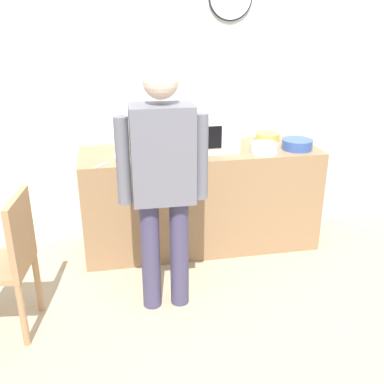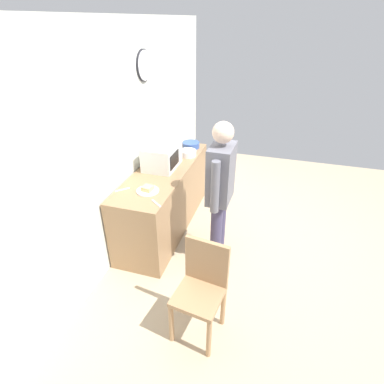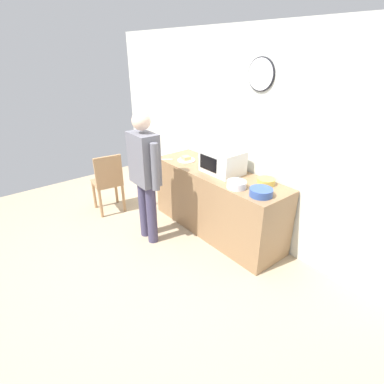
{
  "view_description": "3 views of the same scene",
  "coord_description": "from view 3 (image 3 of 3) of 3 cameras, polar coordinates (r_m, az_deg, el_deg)",
  "views": [
    {
      "loc": [
        -0.65,
        -2.34,
        1.99
      ],
      "look_at": [
        -0.06,
        0.74,
        0.71
      ],
      "focal_mm": 42.35,
      "sensor_mm": 36.0,
      "label": 1
    },
    {
      "loc": [
        -3.17,
        -0.16,
        2.56
      ],
      "look_at": [
        -0.04,
        0.79,
        0.68
      ],
      "focal_mm": 28.39,
      "sensor_mm": 36.0,
      "label": 2
    },
    {
      "loc": [
        2.71,
        -1.33,
        2.32
      ],
      "look_at": [
        -0.01,
        0.88,
        0.65
      ],
      "focal_mm": 28.11,
      "sensor_mm": 36.0,
      "label": 3
    }
  ],
  "objects": [
    {
      "name": "person_standing",
      "position": [
        3.73,
        -8.96,
        4.18
      ],
      "size": [
        0.59,
        0.25,
        1.69
      ],
      "color": "#403B5B",
      "rests_on": "ground_plane"
    },
    {
      "name": "kitchen_counter",
      "position": [
        4.1,
        4.69,
        -1.92
      ],
      "size": [
        2.01,
        0.62,
        0.88
      ],
      "primitive_type": "cube",
      "color": "#93704C",
      "rests_on": "ground_plane"
    },
    {
      "name": "mixing_bowl",
      "position": [
        3.47,
        8.44,
        1.42
      ],
      "size": [
        0.23,
        0.23,
        0.08
      ],
      "primitive_type": "cylinder",
      "color": "white",
      "rests_on": "kitchen_counter"
    },
    {
      "name": "sandwich_plate",
      "position": [
        4.31,
        -1.12,
        6.23
      ],
      "size": [
        0.25,
        0.25,
        0.07
      ],
      "color": "white",
      "rests_on": "kitchen_counter"
    },
    {
      "name": "wooden_chair",
      "position": [
        4.71,
        -15.65,
        2.06
      ],
      "size": [
        0.45,
        0.45,
        0.94
      ],
      "color": "#A87F56",
      "rests_on": "ground_plane"
    },
    {
      "name": "spoon_utensil",
      "position": [
        4.37,
        -4.83,
        6.2
      ],
      "size": [
        0.12,
        0.15,
        0.01
      ],
      "primitive_type": "cube",
      "rotation": [
        0.0,
        0.0,
        0.93
      ],
      "color": "silver",
      "rests_on": "kitchen_counter"
    },
    {
      "name": "back_wall",
      "position": [
        4.12,
        8.03,
        10.91
      ],
      "size": [
        5.4,
        0.13,
        2.6
      ],
      "color": "silver",
      "rests_on": "ground_plane"
    },
    {
      "name": "cereal_bowl",
      "position": [
        3.63,
        13.88,
        1.95
      ],
      "size": [
        0.21,
        0.21,
        0.07
      ],
      "primitive_type": "cylinder",
      "color": "gold",
      "rests_on": "kitchen_counter"
    },
    {
      "name": "fork_utensil",
      "position": [
        4.52,
        1.33,
        6.96
      ],
      "size": [
        0.14,
        0.13,
        0.01
      ],
      "primitive_type": "cube",
      "rotation": [
        0.0,
        0.0,
        2.38
      ],
      "color": "silver",
      "rests_on": "kitchen_counter"
    },
    {
      "name": "salad_bowl",
      "position": [
        3.33,
        12.96,
        -0.03
      ],
      "size": [
        0.25,
        0.25,
        0.08
      ],
      "primitive_type": "cylinder",
      "color": "#33519E",
      "rests_on": "kitchen_counter"
    },
    {
      "name": "microwave",
      "position": [
        3.86,
        5.81,
        5.81
      ],
      "size": [
        0.5,
        0.39,
        0.3
      ],
      "color": "silver",
      "rests_on": "kitchen_counter"
    },
    {
      "name": "ground_plane",
      "position": [
        3.81,
        -10.53,
        -12.6
      ],
      "size": [
        6.0,
        6.0,
        0.0
      ],
      "primitive_type": "plane",
      "color": "tan"
    }
  ]
}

